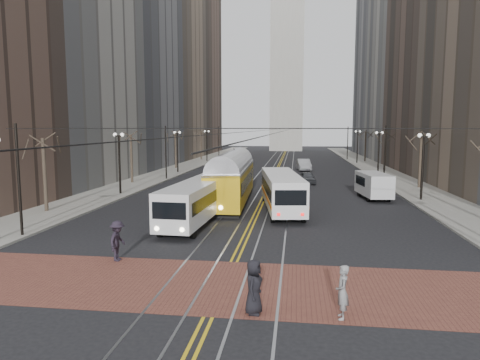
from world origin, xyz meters
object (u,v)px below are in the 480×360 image
(streetcar, at_px, (232,183))
(pedestrian_a, at_px, (254,287))
(cargo_van, at_px, (373,186))
(pedestrian_d, at_px, (118,241))
(clock_tower, at_px, (288,19))
(sedan_silver, at_px, (304,165))
(transit_bus, at_px, (197,202))
(sedan_grey, at_px, (307,178))
(pedestrian_b, at_px, (342,292))
(rear_bus, at_px, (282,192))

(streetcar, bearing_deg, pedestrian_a, -81.77)
(cargo_van, xyz_separation_m, pedestrian_d, (-15.30, -20.07, -0.18))
(clock_tower, relative_size, cargo_van, 12.53)
(streetcar, xyz_separation_m, sedan_silver, (6.50, 28.62, -0.84))
(transit_bus, height_order, sedan_grey, transit_bus)
(streetcar, height_order, sedan_grey, streetcar)
(clock_tower, height_order, pedestrian_a, clock_tower)
(streetcar, relative_size, pedestrian_a, 7.61)
(clock_tower, bearing_deg, pedestrian_d, -93.06)
(clock_tower, relative_size, streetcar, 4.60)
(streetcar, distance_m, sedan_silver, 29.36)
(cargo_van, bearing_deg, pedestrian_b, -109.12)
(clock_tower, height_order, pedestrian_d, clock_tower)
(transit_bus, xyz_separation_m, pedestrian_d, (-1.82, -8.80, -0.38))
(streetcar, bearing_deg, rear_bus, -38.29)
(sedan_silver, height_order, pedestrian_a, pedestrian_a)
(sedan_grey, distance_m, pedestrian_d, 31.89)
(clock_tower, bearing_deg, pedestrian_b, -87.65)
(transit_bus, height_order, sedan_silver, transit_bus)
(pedestrian_d, bearing_deg, streetcar, -8.57)
(streetcar, height_order, cargo_van, streetcar)
(clock_tower, height_order, streetcar, clock_tower)
(pedestrian_a, bearing_deg, cargo_van, -9.70)
(rear_bus, bearing_deg, cargo_van, 31.25)
(rear_bus, distance_m, pedestrian_b, 18.77)
(rear_bus, xyz_separation_m, pedestrian_a, (-0.30, -18.57, -0.47))
(transit_bus, height_order, rear_bus, rear_bus)
(sedan_silver, bearing_deg, pedestrian_b, -96.15)
(pedestrian_d, bearing_deg, pedestrian_b, -114.86)
(pedestrian_b, bearing_deg, clock_tower, -178.28)
(rear_bus, height_order, pedestrian_b, rear_bus)
(pedestrian_b, bearing_deg, transit_bus, -150.03)
(cargo_van, distance_m, sedan_silver, 25.90)
(rear_bus, bearing_deg, pedestrian_d, -126.37)
(rear_bus, height_order, sedan_grey, rear_bus)
(clock_tower, distance_m, sedan_grey, 81.31)
(cargo_van, distance_m, pedestrian_a, 26.40)
(sedan_grey, height_order, pedestrian_b, pedestrian_b)
(transit_bus, relative_size, pedestrian_a, 5.80)
(pedestrian_d, bearing_deg, rear_bus, -26.66)
(transit_bus, distance_m, pedestrian_a, 14.76)
(transit_bus, distance_m, pedestrian_b, 16.04)
(transit_bus, xyz_separation_m, pedestrian_a, (5.21, -13.80, -0.41))
(clock_tower, relative_size, pedestrian_b, 36.20)
(transit_bus, distance_m, rear_bus, 7.29)
(cargo_van, bearing_deg, transit_bus, -147.25)
(sedan_grey, height_order, sedan_silver, sedan_silver)
(sedan_grey, bearing_deg, sedan_silver, 83.75)
(pedestrian_a, distance_m, pedestrian_d, 8.63)
(streetcar, relative_size, sedan_silver, 2.77)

